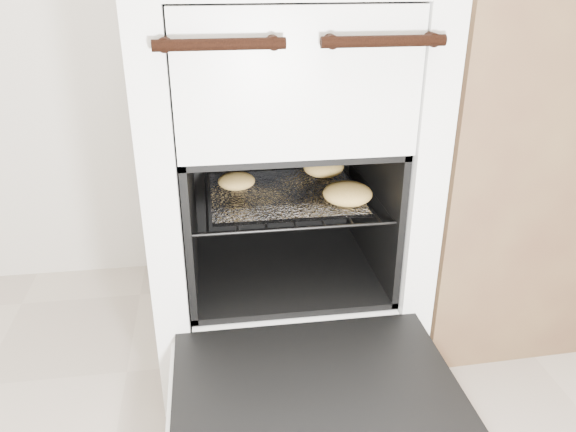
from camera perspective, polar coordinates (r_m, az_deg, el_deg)
The scene contains 6 objects.
stove at distance 1.34m, azimuth -0.88°, elevation 4.37°, with size 0.58×0.65×0.89m.
oven_door at distance 1.05m, azimuth 2.92°, elevation -17.76°, with size 0.52×0.41×0.04m.
oven_rack at distance 1.29m, azimuth -0.50°, elevation 2.38°, with size 0.42×0.41×0.01m.
foil_sheet at distance 1.27m, azimuth -0.38°, elevation 2.30°, with size 0.33×0.29×0.01m, color white.
baked_rolls at distance 1.28m, azimuth 2.66°, elevation 3.64°, with size 0.35×0.29×0.05m.
counter at distance 1.67m, azimuth 25.44°, elevation 5.64°, with size 0.85×0.57×0.85m, color brown.
Camera 1 is at (-0.11, -0.08, 0.90)m, focal length 35.00 mm.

